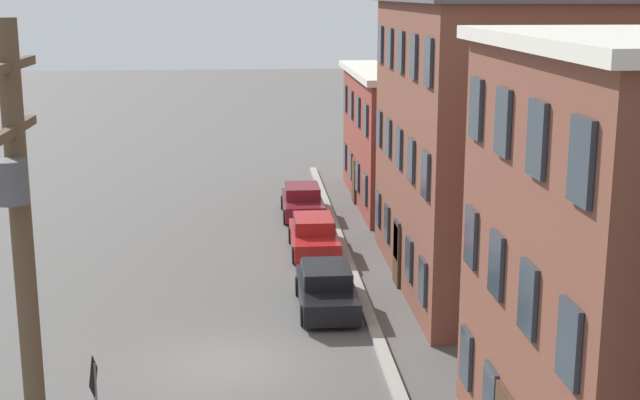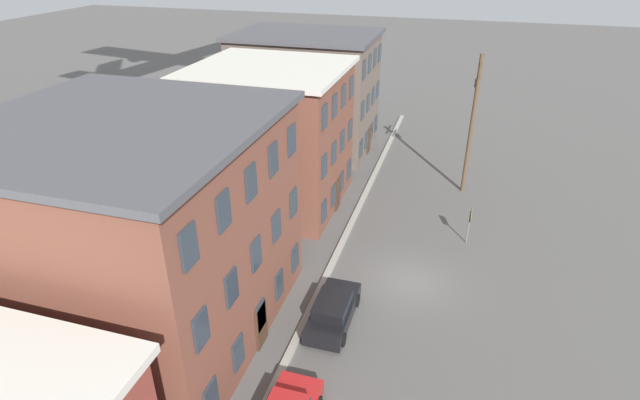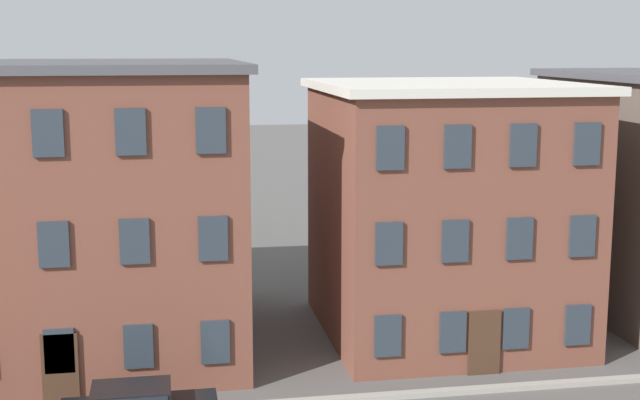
% 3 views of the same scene
% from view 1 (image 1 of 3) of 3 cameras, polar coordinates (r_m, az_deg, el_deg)
% --- Properties ---
extents(ground_plane, '(200.00, 200.00, 0.00)m').
position_cam_1_polar(ground_plane, '(25.75, -5.97, -10.38)').
color(ground_plane, '#565451').
extents(kerb_strip, '(56.00, 0.36, 0.16)m').
position_cam_1_polar(kerb_strip, '(25.98, 4.14, -9.93)').
color(kerb_strip, '#9E998E').
rests_on(kerb_strip, ground_plane).
extents(apartment_corner, '(11.68, 11.89, 6.63)m').
position_cam_1_polar(apartment_corner, '(45.12, 9.49, 4.13)').
color(apartment_corner, brown).
rests_on(apartment_corner, ground_plane).
extents(apartment_midblock, '(12.30, 12.07, 10.25)m').
position_cam_1_polar(apartment_midblock, '(32.62, 15.25, 3.66)').
color(apartment_midblock, brown).
rests_on(apartment_midblock, ground_plane).
extents(car_maroon, '(4.40, 1.92, 1.43)m').
position_cam_1_polar(car_maroon, '(41.81, -1.13, -0.00)').
color(car_maroon, maroon).
rests_on(car_maroon, ground_plane).
extents(car_red, '(4.40, 1.92, 1.43)m').
position_cam_1_polar(car_red, '(35.94, -0.40, -2.19)').
color(car_red, '#B21E1E').
rests_on(car_red, ground_plane).
extents(car_black, '(4.40, 1.92, 1.43)m').
position_cam_1_polar(car_black, '(29.60, 0.42, -5.57)').
color(car_black, black).
rests_on(car_black, ground_plane).
extents(caution_sign, '(1.01, 0.08, 2.43)m').
position_cam_1_polar(caution_sign, '(20.88, -14.24, -11.68)').
color(caution_sign, slate).
rests_on(caution_sign, ground_plane).
extents(utility_pole, '(2.40, 0.44, 9.94)m').
position_cam_1_polar(utility_pole, '(12.69, -18.05, -9.13)').
color(utility_pole, brown).
rests_on(utility_pole, ground_plane).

